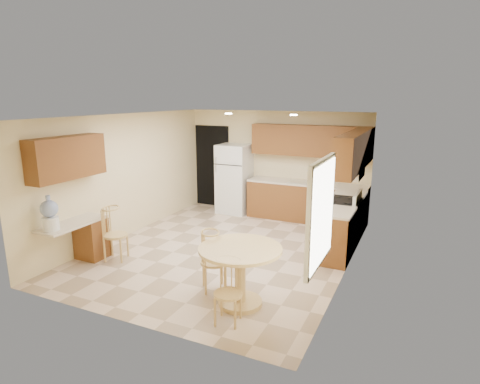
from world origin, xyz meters
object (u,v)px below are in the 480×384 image
at_px(refrigerator, 234,179).
at_px(chair_table_a, 211,257).
at_px(stove, 341,222).
at_px(water_crock, 50,214).
at_px(chair_table_b, 225,288).
at_px(dining_table, 240,268).
at_px(chair_desk, 111,230).

height_order(refrigerator, chair_table_a, refrigerator).
distance_m(stove, water_crock, 5.16).
bearing_deg(stove, chair_table_b, -102.31).
relative_size(dining_table, chair_desk, 1.21).
xyz_separation_m(refrigerator, stove, (2.88, -1.22, -0.38)).
distance_m(dining_table, chair_table_a, 0.57).
bearing_deg(stove, chair_desk, -144.59).
xyz_separation_m(chair_table_a, chair_table_b, (0.60, -0.72, -0.04)).
height_order(refrigerator, chair_table_b, refrigerator).
distance_m(dining_table, chair_table_b, 0.56).
relative_size(refrigerator, stove, 1.55).
bearing_deg(refrigerator, dining_table, -63.33).
relative_size(refrigerator, chair_table_a, 1.87).
height_order(stove, chair_table_a, stove).
bearing_deg(water_crock, chair_table_b, -2.89).
height_order(dining_table, water_crock, water_crock).
xyz_separation_m(stove, chair_table_a, (-1.35, -2.74, 0.08)).
relative_size(chair_desk, water_crock, 1.68).
xyz_separation_m(stove, dining_table, (-0.80, -2.90, 0.08)).
bearing_deg(chair_table_a, dining_table, 37.42).
xyz_separation_m(stove, water_crock, (-3.92, -3.30, 0.56)).
relative_size(refrigerator, chair_desk, 1.79).
height_order(chair_table_a, chair_desk, chair_desk).
distance_m(refrigerator, stove, 3.15).
relative_size(dining_table, water_crock, 2.02).
bearing_deg(water_crock, refrigerator, 76.92).
distance_m(refrigerator, chair_table_b, 5.15).
distance_m(chair_table_a, chair_table_b, 0.94).
bearing_deg(dining_table, stove, 74.49).
distance_m(stove, chair_table_b, 3.54).
bearing_deg(refrigerator, chair_desk, -99.23).
height_order(chair_table_a, chair_table_b, chair_table_a).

